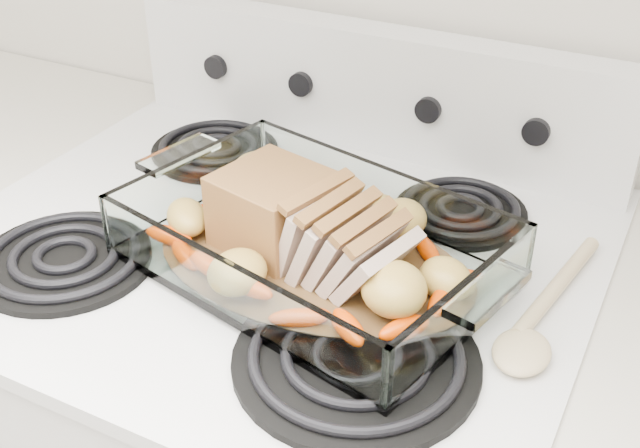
% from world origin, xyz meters
% --- Properties ---
extents(baking_dish, '(0.41, 0.27, 0.08)m').
position_xyz_m(baking_dish, '(0.08, 1.61, 0.96)').
color(baking_dish, white).
rests_on(baking_dish, electric_range).
extents(pork_roast, '(0.24, 0.11, 0.09)m').
position_xyz_m(pork_roast, '(0.06, 1.61, 1.00)').
color(pork_roast, olive).
rests_on(pork_roast, baking_dish).
extents(roast_vegetables, '(0.40, 0.22, 0.05)m').
position_xyz_m(roast_vegetables, '(0.07, 1.65, 0.97)').
color(roast_vegetables, '#CC3900').
rests_on(roast_vegetables, baking_dish).
extents(wooden_spoon, '(0.06, 0.27, 0.02)m').
position_xyz_m(wooden_spoon, '(0.34, 1.63, 0.94)').
color(wooden_spoon, beige).
rests_on(wooden_spoon, electric_range).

